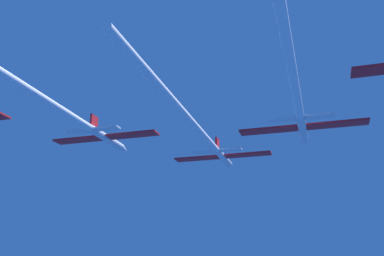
{
  "coord_description": "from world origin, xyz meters",
  "views": [
    {
      "loc": [
        18.9,
        -81.81,
        -22.03
      ],
      "look_at": [
        0.28,
        -19.56,
        0.18
      ],
      "focal_mm": 40.93,
      "sensor_mm": 36.0,
      "label": 1
    }
  ],
  "objects": [
    {
      "name": "jet_right_wing",
      "position": [
        16.95,
        -30.79,
        -0.29
      ],
      "size": [
        19.23,
        55.63,
        3.19
      ],
      "color": "white"
    },
    {
      "name": "jet_lead",
      "position": [
        0.71,
        -15.7,
        0.57
      ],
      "size": [
        19.23,
        58.52,
        3.19
      ],
      "color": "white"
    },
    {
      "name": "jet_left_wing",
      "position": [
        -16.12,
        -30.67,
        0.88
      ],
      "size": [
        19.23,
        53.76,
        3.19
      ],
      "color": "white"
    }
  ]
}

